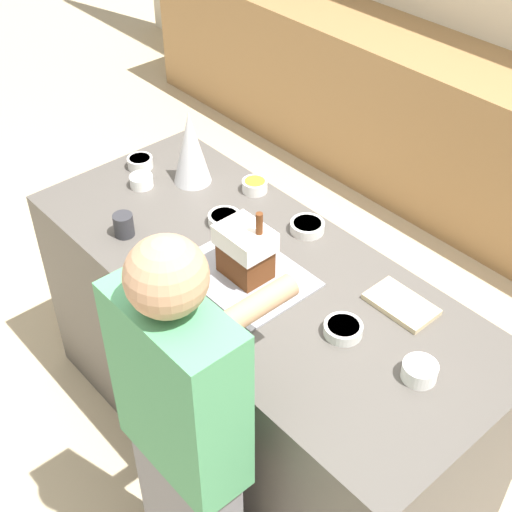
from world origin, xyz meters
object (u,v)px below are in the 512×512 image
object	(u,v)px
candy_bowl_beside_tree	(225,219)
candy_bowl_front_corner	(140,162)
baking_tray	(246,274)
candy_bowl_far_left	(141,181)
candy_bowl_near_tray_right	(420,371)
gingerbread_house	(245,251)
decorative_tree	(191,147)
candy_bowl_far_right	(307,226)
candy_bowl_center_rear	(255,185)
mug	(124,225)
person	(186,444)
candy_bowl_behind_tray	(344,328)
cookbook	(401,304)

from	to	relation	value
candy_bowl_beside_tree	candy_bowl_front_corner	world-z (taller)	candy_bowl_front_corner
baking_tray	candy_bowl_far_left	size ratio (longest dim) A/B	4.70
candy_bowl_near_tray_right	candy_bowl_front_corner	distance (m)	1.50
gingerbread_house	decorative_tree	bearing A→B (deg)	159.36
candy_bowl_front_corner	candy_bowl_far_right	size ratio (longest dim) A/B	0.82
baking_tray	candy_bowl_center_rear	bearing A→B (deg)	135.09
baking_tray	decorative_tree	bearing A→B (deg)	159.33
gingerbread_house	decorative_tree	xyz separation A→B (m)	(-0.59, 0.22, 0.05)
mug	candy_bowl_near_tray_right	bearing A→B (deg)	13.21
candy_bowl_far_right	person	size ratio (longest dim) A/B	0.08
candy_bowl_center_rear	candy_bowl_near_tray_right	world-z (taller)	candy_bowl_near_tray_right
candy_bowl_behind_tray	cookbook	world-z (taller)	candy_bowl_behind_tray
candy_bowl_far_left	mug	world-z (taller)	mug
gingerbread_house	cookbook	size ratio (longest dim) A/B	1.19
candy_bowl_front_corner	cookbook	distance (m)	1.28
gingerbread_house	mug	size ratio (longest dim) A/B	3.08
candy_bowl_near_tray_right	person	distance (m)	0.72
baking_tray	decorative_tree	distance (m)	0.65
gingerbread_house	mug	xyz separation A→B (m)	(-0.47, -0.19, -0.07)
gingerbread_house	candy_bowl_beside_tree	distance (m)	0.32
candy_bowl_front_corner	candy_bowl_far_right	xyz separation A→B (m)	(0.78, 0.22, -0.01)
candy_bowl_center_rear	cookbook	world-z (taller)	candy_bowl_center_rear
candy_bowl_far_right	cookbook	size ratio (longest dim) A/B	0.56
baking_tray	person	world-z (taller)	person
candy_bowl_center_rear	candy_bowl_near_tray_right	xyz separation A→B (m)	(1.05, -0.28, 0.00)
gingerbread_house	person	world-z (taller)	person
decorative_tree	mug	bearing A→B (deg)	-73.86
candy_bowl_behind_tray	candy_bowl_beside_tree	world-z (taller)	candy_bowl_beside_tree
gingerbread_house	candy_bowl_behind_tray	world-z (taller)	gingerbread_house
mug	candy_bowl_far_right	bearing A→B (deg)	50.53
candy_bowl_front_corner	cookbook	world-z (taller)	candy_bowl_front_corner
candy_bowl_beside_tree	candy_bowl_far_right	bearing A→B (deg)	40.24
candy_bowl_near_tray_right	gingerbread_house	bearing A→B (deg)	-172.94
candy_bowl_center_rear	candy_bowl_far_right	distance (m)	0.33
baking_tray	mug	size ratio (longest dim) A/B	5.02
candy_bowl_behind_tray	candy_bowl_far_left	size ratio (longest dim) A/B	1.32
gingerbread_house	candy_bowl_far_right	xyz separation A→B (m)	(-0.04, 0.34, -0.09)
candy_bowl_far_right	mug	world-z (taller)	mug
candy_bowl_far_right	decorative_tree	bearing A→B (deg)	-168.15
candy_bowl_beside_tree	cookbook	world-z (taller)	candy_bowl_beside_tree
candy_bowl_near_tray_right	candy_bowl_far_left	bearing A→B (deg)	-178.24
candy_bowl_center_rear	candy_bowl_beside_tree	bearing A→B (deg)	-69.06
decorative_tree	candy_bowl_beside_tree	distance (m)	0.35
candy_bowl_near_tray_right	mug	xyz separation A→B (m)	(-1.16, -0.27, 0.01)
candy_bowl_center_rear	cookbook	distance (m)	0.83
cookbook	candy_bowl_center_rear	bearing A→B (deg)	174.34
baking_tray	candy_bowl_center_rear	xyz separation A→B (m)	(-0.37, 0.36, 0.02)
candy_bowl_beside_tree	candy_bowl_far_right	world-z (taller)	candy_bowl_beside_tree
decorative_tree	person	distance (m)	1.23
baking_tray	candy_bowl_front_corner	xyz separation A→B (m)	(-0.81, 0.12, 0.02)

